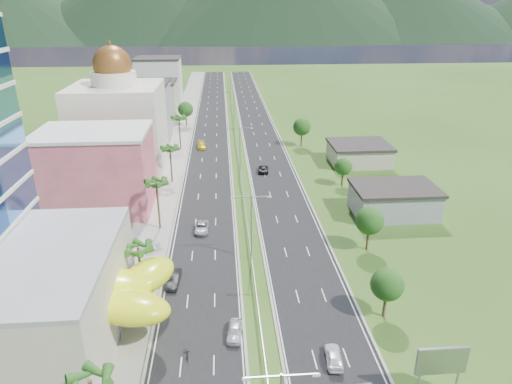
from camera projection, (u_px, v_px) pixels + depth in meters
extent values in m
plane|color=#2D5119|center=(256.00, 298.00, 62.13)|extent=(500.00, 500.00, 0.00)
cube|color=black|center=(211.00, 130.00, 144.43)|extent=(11.00, 260.00, 0.04)
cube|color=black|center=(258.00, 129.00, 145.48)|extent=(11.00, 260.00, 0.04)
cube|color=gray|center=(181.00, 130.00, 143.75)|extent=(7.00, 260.00, 0.12)
cube|color=gray|center=(237.00, 143.00, 128.16)|extent=(0.08, 216.00, 0.28)
cube|color=gray|center=(229.00, 84.00, 222.14)|extent=(0.10, 0.12, 0.70)
cube|color=gray|center=(263.00, 377.00, 34.86)|extent=(2.88, 0.12, 0.12)
cube|color=gray|center=(300.00, 375.00, 35.07)|extent=(2.88, 0.12, 0.12)
cube|color=silver|center=(246.00, 379.00, 34.81)|extent=(0.60, 0.25, 0.18)
cube|color=silver|center=(316.00, 375.00, 35.20)|extent=(0.60, 0.25, 0.18)
cylinder|color=gray|center=(251.00, 229.00, 69.22)|extent=(0.20, 0.20, 11.00)
cube|color=gray|center=(241.00, 197.00, 67.08)|extent=(2.88, 0.12, 0.12)
cube|color=gray|center=(261.00, 197.00, 67.28)|extent=(2.88, 0.12, 0.12)
cube|color=silver|center=(233.00, 198.00, 67.03)|extent=(0.60, 0.25, 0.18)
cube|color=silver|center=(269.00, 197.00, 67.41)|extent=(0.60, 0.25, 0.18)
cylinder|color=gray|center=(240.00, 150.00, 106.03)|extent=(0.20, 0.20, 11.00)
cube|color=gray|center=(233.00, 128.00, 103.89)|extent=(2.88, 0.12, 0.12)
cube|color=gray|center=(246.00, 128.00, 104.10)|extent=(2.88, 0.12, 0.12)
cube|color=silver|center=(228.00, 129.00, 103.84)|extent=(0.60, 0.25, 0.18)
cube|color=silver|center=(251.00, 128.00, 104.22)|extent=(0.60, 0.25, 0.18)
cylinder|color=gray|center=(234.00, 109.00, 147.45)|extent=(0.20, 0.20, 11.00)
cube|color=gray|center=(229.00, 92.00, 145.31)|extent=(2.88, 0.12, 0.12)
cube|color=gray|center=(238.00, 92.00, 145.51)|extent=(2.88, 0.12, 0.12)
cube|color=silver|center=(225.00, 93.00, 145.26)|extent=(0.60, 0.25, 0.18)
cube|color=silver|center=(242.00, 92.00, 145.64)|extent=(0.60, 0.25, 0.18)
cylinder|color=gray|center=(230.00, 85.00, 188.87)|extent=(0.20, 0.20, 11.00)
cube|color=gray|center=(227.00, 72.00, 186.73)|extent=(2.88, 0.12, 0.12)
cube|color=gray|center=(234.00, 72.00, 186.93)|extent=(2.88, 0.12, 0.12)
cube|color=silver|center=(224.00, 73.00, 186.68)|extent=(0.60, 0.25, 0.18)
cube|color=silver|center=(237.00, 72.00, 187.06)|extent=(0.60, 0.25, 0.18)
cylinder|color=gray|center=(69.00, 303.00, 57.83)|extent=(0.50, 0.50, 4.00)
cylinder|color=gray|center=(117.00, 326.00, 53.72)|extent=(0.50, 0.50, 4.00)
cylinder|color=gray|center=(75.00, 346.00, 50.68)|extent=(0.50, 0.50, 4.00)
cylinder|color=gray|center=(141.00, 300.00, 58.47)|extent=(0.50, 0.50, 4.00)
cube|color=#BB4C5D|center=(97.00, 172.00, 86.73)|extent=(20.00, 15.00, 15.00)
cube|color=beige|center=(120.00, 128.00, 106.94)|extent=(20.00, 20.00, 20.00)
cylinder|color=beige|center=(114.00, 78.00, 102.51)|extent=(10.00, 10.00, 3.00)
sphere|color=brown|center=(112.00, 65.00, 101.36)|extent=(8.40, 8.40, 8.40)
cube|color=gray|center=(141.00, 113.00, 130.79)|extent=(16.00, 15.00, 16.00)
cube|color=#B9AE98|center=(152.00, 103.00, 151.61)|extent=(16.00, 15.00, 13.00)
cube|color=silver|center=(160.00, 84.00, 171.82)|extent=(16.00, 15.00, 18.00)
cylinder|color=gray|center=(456.00, 383.00, 46.28)|extent=(0.24, 0.24, 3.20)
cube|color=#D85919|center=(442.00, 361.00, 44.99)|extent=(5.20, 0.35, 3.20)
cube|color=gray|center=(394.00, 202.00, 86.15)|extent=(15.00, 10.00, 5.00)
cube|color=#B9AE98|center=(359.00, 154.00, 114.01)|extent=(14.00, 12.00, 4.40)
cylinder|color=#47301C|center=(141.00, 272.00, 61.44)|extent=(0.36, 0.36, 7.50)
cylinder|color=#47301C|center=(158.00, 206.00, 79.56)|extent=(0.36, 0.36, 9.00)
cylinder|color=#47301C|center=(171.00, 165.00, 100.92)|extent=(0.36, 0.36, 8.00)
cylinder|color=#47301C|center=(180.00, 133.00, 123.78)|extent=(0.36, 0.36, 8.80)
cylinder|color=#47301C|center=(186.00, 119.00, 147.54)|extent=(0.40, 0.40, 4.90)
sphere|color=#27561A|center=(186.00, 109.00, 146.32)|extent=(4.90, 4.90, 4.90)
cylinder|color=#47301C|center=(385.00, 302.00, 57.84)|extent=(0.40, 0.40, 4.20)
sphere|color=#27561A|center=(387.00, 284.00, 56.81)|extent=(4.20, 4.20, 4.20)
cylinder|color=#47301C|center=(368.00, 237.00, 73.63)|extent=(0.40, 0.40, 4.55)
sphere|color=#27561A|center=(369.00, 221.00, 72.51)|extent=(4.55, 4.55, 4.55)
cylinder|color=#47301C|center=(342.00, 177.00, 99.75)|extent=(0.40, 0.40, 3.85)
sphere|color=#27561A|center=(343.00, 167.00, 98.80)|extent=(3.85, 3.85, 3.85)
cylinder|color=#47301C|center=(301.00, 138.00, 126.88)|extent=(0.40, 0.40, 4.90)
sphere|color=#27561A|center=(302.00, 127.00, 125.67)|extent=(4.90, 4.90, 4.90)
imported|color=silver|center=(235.00, 331.00, 54.79)|extent=(2.27, 4.47, 1.46)
imported|color=black|center=(173.00, 279.00, 64.98)|extent=(2.03, 4.95, 1.59)
imported|color=#A7A8AF|center=(202.00, 227.00, 80.07)|extent=(2.48, 5.12, 1.40)
imported|color=gold|center=(201.00, 145.00, 125.89)|extent=(2.61, 5.61, 1.59)
imported|color=white|center=(334.00, 356.00, 50.85)|extent=(2.17, 4.54, 1.50)
imported|color=black|center=(263.00, 169.00, 108.26)|extent=(2.85, 5.27, 1.41)
imported|color=black|center=(187.00, 352.00, 51.68)|extent=(0.79, 2.07, 1.30)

